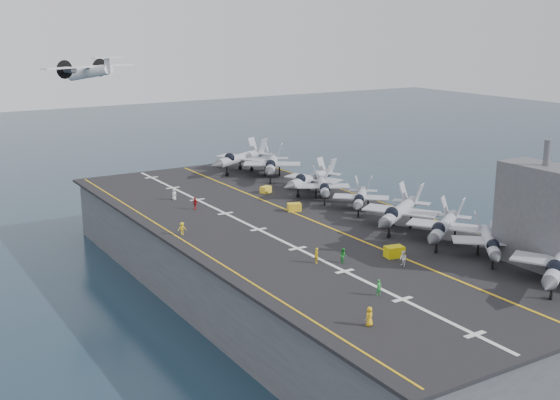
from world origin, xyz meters
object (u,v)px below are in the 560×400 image
transport_plane (89,73)px  fighter_jet_0 (560,263)px  island_superstructure (542,203)px  tow_cart_a (394,252)px

transport_plane → fighter_jet_0: bearing=-76.1°
island_superstructure → fighter_jet_0: size_ratio=0.80×
tow_cart_a → island_superstructure: bearing=-40.9°
transport_plane → island_superstructure: bearing=-72.7°
island_superstructure → fighter_jet_0: 8.64m
fighter_jet_0 → tow_cart_a: bearing=117.1°
fighter_jet_0 → transport_plane: bearing=103.9°
island_superstructure → fighter_jet_0: (-4.00, -5.98, -4.79)m
fighter_jet_0 → tow_cart_a: (-8.70, 16.98, -2.03)m
island_superstructure → tow_cart_a: island_superstructure is taller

